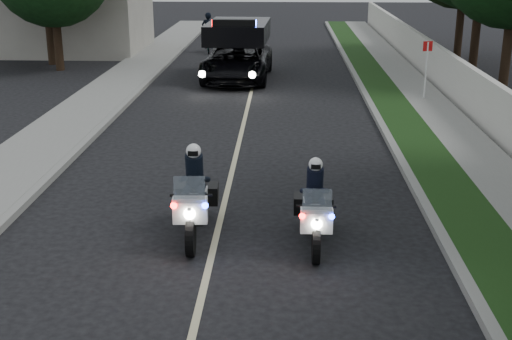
{
  "coord_description": "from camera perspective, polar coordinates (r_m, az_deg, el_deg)",
  "views": [
    {
      "loc": [
        1.22,
        -8.41,
        5.05
      ],
      "look_at": [
        0.69,
        3.87,
        1.0
      ],
      "focal_mm": 47.42,
      "sensor_mm": 36.0,
      "label": 1
    }
  ],
  "objects": [
    {
      "name": "tree_right_e",
      "position": [
        34.67,
        16.57,
        9.11
      ],
      "size": [
        7.78,
        7.78,
        10.51
      ],
      "primitive_type": null,
      "rotation": [
        0.0,
        0.0,
        0.28
      ],
      "color": "black",
      "rests_on": "ground"
    },
    {
      "name": "curb_left",
      "position": [
        19.8,
        -13.25,
        3.19
      ],
      "size": [
        0.2,
        60.0,
        0.15
      ],
      "primitive_type": "cube",
      "color": "gray",
      "rests_on": "ground"
    },
    {
      "name": "property_wall",
      "position": [
        19.8,
        19.72,
        4.61
      ],
      "size": [
        0.22,
        60.0,
        1.5
      ],
      "primitive_type": "cube",
      "color": "beige",
      "rests_on": "ground"
    },
    {
      "name": "tree_left_near",
      "position": [
        30.84,
        -16.16,
        8.09
      ],
      "size": [
        6.09,
        6.09,
        8.48
      ],
      "primitive_type": null,
      "rotation": [
        0.0,
        0.0,
        0.22
      ],
      "color": "#123613",
      "rests_on": "ground"
    },
    {
      "name": "tree_right_c",
      "position": [
        27.87,
        20.09,
        6.69
      ],
      "size": [
        6.99,
        6.99,
        9.92
      ],
      "primitive_type": null,
      "rotation": [
        0.0,
        0.0,
        -0.2
      ],
      "color": "#103411",
      "rests_on": "ground"
    },
    {
      "name": "tree_right_d",
      "position": [
        31.03,
        17.76,
        8.0
      ],
      "size": [
        7.3,
        7.3,
        11.61
      ],
      "primitive_type": null,
      "rotation": [
        0.0,
        0.0,
        0.05
      ],
      "color": "#133A15",
      "rests_on": "ground"
    },
    {
      "name": "police_moto_right",
      "position": [
        12.25,
        4.89,
        -6.18
      ],
      "size": [
        0.65,
        1.86,
        1.58
      ],
      "primitive_type": null,
      "rotation": [
        0.0,
        0.0,
        -0.0
      ],
      "color": "silver",
      "rests_on": "ground"
    },
    {
      "name": "sidewalk_right",
      "position": [
        19.69,
        16.73,
        2.82
      ],
      "size": [
        1.4,
        60.0,
        0.16
      ],
      "primitive_type": "cube",
      "color": "gray",
      "rests_on": "ground"
    },
    {
      "name": "police_suv",
      "position": [
        27.47,
        -1.57,
        7.63
      ],
      "size": [
        2.74,
        5.57,
        2.66
      ],
      "primitive_type": "imported",
      "rotation": [
        0.0,
        0.0,
        -0.04
      ],
      "color": "black",
      "rests_on": "ground"
    },
    {
      "name": "sign_post",
      "position": [
        24.01,
        13.94,
        5.55
      ],
      "size": [
        0.4,
        0.4,
        2.16
      ],
      "primitive_type": null,
      "rotation": [
        0.0,
        0.0,
        0.2
      ],
      "color": "#A7220B",
      "rests_on": "ground"
    },
    {
      "name": "police_moto_left",
      "position": [
        12.59,
        -5.14,
        -5.5
      ],
      "size": [
        0.8,
        2.06,
        1.72
      ],
      "primitive_type": null,
      "rotation": [
        0.0,
        0.0,
        0.05
      ],
      "color": "silver",
      "rests_on": "ground"
    },
    {
      "name": "cyclist",
      "position": [
        34.93,
        -4.01,
        9.87
      ],
      "size": [
        0.65,
        0.44,
        1.8
      ],
      "primitive_type": "imported",
      "rotation": [
        0.0,
        0.0,
        3.15
      ],
      "color": "black",
      "rests_on": "ground"
    },
    {
      "name": "grass_verge",
      "position": [
        19.41,
        13.01,
        2.91
      ],
      "size": [
        1.2,
        60.0,
        0.16
      ],
      "primitive_type": "cube",
      "color": "#193814",
      "rests_on": "ground"
    },
    {
      "name": "tree_left_far",
      "position": [
        32.54,
        -16.76,
        8.53
      ],
      "size": [
        7.42,
        7.42,
        11.25
      ],
      "primitive_type": null,
      "rotation": [
        0.0,
        0.0,
        0.11
      ],
      "color": "black",
      "rests_on": "ground"
    },
    {
      "name": "ground",
      "position": [
        9.89,
        -5.1,
        -12.55
      ],
      "size": [
        120.0,
        120.0,
        0.0
      ],
      "primitive_type": "plane",
      "color": "black",
      "rests_on": "ground"
    },
    {
      "name": "lane_marking",
      "position": [
        19.13,
        -1.3,
        2.93
      ],
      "size": [
        0.12,
        50.0,
        0.01
      ],
      "primitive_type": "cube",
      "color": "#BFB78C",
      "rests_on": "ground"
    },
    {
      "name": "curb_right",
      "position": [
        19.29,
        10.96,
        2.95
      ],
      "size": [
        0.2,
        60.0,
        0.15
      ],
      "primitive_type": "cube",
      "color": "gray",
      "rests_on": "ground"
    },
    {
      "name": "sidewalk_left",
      "position": [
        20.12,
        -16.27,
        3.18
      ],
      "size": [
        2.0,
        60.0,
        0.16
      ],
      "primitive_type": "cube",
      "color": "gray",
      "rests_on": "ground"
    },
    {
      "name": "bicycle",
      "position": [
        34.93,
        -4.01,
        9.87
      ],
      "size": [
        0.92,
        1.97,
        0.99
      ],
      "primitive_type": "imported",
      "rotation": [
        0.0,
        0.0,
        0.14
      ],
      "color": "black",
      "rests_on": "ground"
    }
  ]
}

